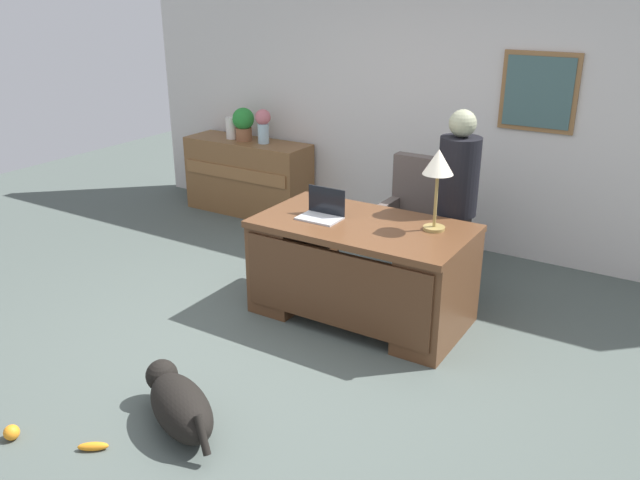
% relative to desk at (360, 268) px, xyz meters
% --- Properties ---
extents(ground_plane, '(12.00, 12.00, 0.00)m').
position_rel_desk_xyz_m(ground_plane, '(-0.22, -0.67, -0.42)').
color(ground_plane, '#4C5651').
extents(back_wall, '(7.00, 0.16, 2.70)m').
position_rel_desk_xyz_m(back_wall, '(-0.22, 1.93, 0.93)').
color(back_wall, silver).
rests_on(back_wall, ground_plane).
extents(desk, '(1.61, 0.89, 0.78)m').
position_rel_desk_xyz_m(desk, '(0.00, 0.00, 0.00)').
color(desk, brown).
rests_on(desk, ground_plane).
extents(credenza, '(1.47, 0.50, 0.83)m').
position_rel_desk_xyz_m(credenza, '(-2.30, 1.57, -0.00)').
color(credenza, brown).
rests_on(credenza, ground_plane).
extents(armchair, '(0.60, 0.59, 1.07)m').
position_rel_desk_xyz_m(armchair, '(0.06, 0.92, 0.06)').
color(armchair, '#564C47').
rests_on(armchair, ground_plane).
extents(person_standing, '(0.32, 0.32, 1.58)m').
position_rel_desk_xyz_m(person_standing, '(0.49, 0.66, 0.39)').
color(person_standing, '#262323').
rests_on(person_standing, ground_plane).
extents(dog_lying, '(0.76, 0.55, 0.30)m').
position_rel_desk_xyz_m(dog_lying, '(-0.25, -1.76, -0.26)').
color(dog_lying, black).
rests_on(dog_lying, ground_plane).
extents(laptop, '(0.32, 0.22, 0.22)m').
position_rel_desk_xyz_m(laptop, '(-0.33, -0.03, 0.42)').
color(laptop, '#B2B5BA').
rests_on(laptop, desk).
extents(desk_lamp, '(0.22, 0.22, 0.60)m').
position_rel_desk_xyz_m(desk_lamp, '(0.51, 0.18, 0.83)').
color(desk_lamp, '#9E8447').
rests_on(desk_lamp, desk).
extents(vase_with_flowers, '(0.17, 0.17, 0.37)m').
position_rel_desk_xyz_m(vase_with_flowers, '(-2.07, 1.58, 0.63)').
color(vase_with_flowers, '#A3C3D2').
rests_on(vase_with_flowers, credenza).
extents(vase_empty, '(0.13, 0.13, 0.24)m').
position_rel_desk_xyz_m(vase_empty, '(-2.51, 1.58, 0.53)').
color(vase_empty, silver).
rests_on(vase_empty, credenza).
extents(potted_plant, '(0.24, 0.24, 0.36)m').
position_rel_desk_xyz_m(potted_plant, '(-2.34, 1.58, 0.61)').
color(potted_plant, brown).
rests_on(potted_plant, credenza).
extents(dog_toy_ball, '(0.09, 0.09, 0.09)m').
position_rel_desk_xyz_m(dog_toy_ball, '(-0.99, -2.36, -0.37)').
color(dog_toy_ball, orange).
rests_on(dog_toy_ball, ground_plane).
extents(dog_toy_bone, '(0.17, 0.14, 0.05)m').
position_rel_desk_xyz_m(dog_toy_bone, '(-0.52, -2.18, -0.39)').
color(dog_toy_bone, orange).
rests_on(dog_toy_bone, ground_plane).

